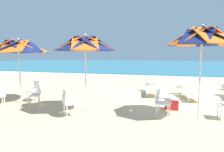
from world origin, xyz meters
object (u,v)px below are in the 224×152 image
object	(u,v)px
beach_umbrella_1	(85,45)
cooler_box	(171,104)
plastic_chair_0	(161,101)
beach_umbrella_2	(18,47)
plastic_chair_2	(69,101)
plastic_chair_5	(36,93)
beach_umbrella_0	(202,38)
plastic_chair_3	(35,89)
sun_lounger_1	(189,92)
sun_lounger_2	(152,88)

from	to	relation	value
beach_umbrella_1	cooler_box	distance (m)	3.75
plastic_chair_0	beach_umbrella_1	xyz separation A→B (m)	(-2.52, -0.25, 1.82)
beach_umbrella_2	plastic_chair_2	bearing A→B (deg)	-21.82
plastic_chair_0	plastic_chair_2	size ratio (longest dim) A/B	1.00
plastic_chair_2	plastic_chair_5	world-z (taller)	same
beach_umbrella_2	cooler_box	distance (m)	6.34
plastic_chair_5	cooler_box	world-z (taller)	plastic_chair_5
beach_umbrella_0	beach_umbrella_1	distance (m)	3.65
plastic_chair_0	beach_umbrella_1	bearing A→B (deg)	-174.40
cooler_box	beach_umbrella_1	bearing A→B (deg)	-157.88
plastic_chair_0	cooler_box	distance (m)	1.02
beach_umbrella_1	plastic_chair_3	distance (m)	3.44
beach_umbrella_0	sun_lounger_1	size ratio (longest dim) A/B	1.30
beach_umbrella_2	plastic_chair_5	size ratio (longest dim) A/B	3.04
plastic_chair_5	sun_lounger_1	distance (m)	6.59
beach_umbrella_0	sun_lounger_1	bearing A→B (deg)	89.81
beach_umbrella_2	sun_lounger_2	xyz separation A→B (m)	(5.05, 3.26, -1.99)
beach_umbrella_0	plastic_chair_0	world-z (taller)	beach_umbrella_0
beach_umbrella_0	beach_umbrella_1	xyz separation A→B (m)	(-3.64, -0.22, -0.16)
plastic_chair_0	beach_umbrella_2	xyz separation A→B (m)	(-5.62, 0.25, 1.78)
beach_umbrella_0	beach_umbrella_2	xyz separation A→B (m)	(-6.73, 0.28, -0.21)
plastic_chair_0	cooler_box	size ratio (longest dim) A/B	1.73
plastic_chair_3	beach_umbrella_0	bearing A→B (deg)	-6.58
plastic_chair_3	plastic_chair_5	bearing A→B (deg)	-51.50
beach_umbrella_2	plastic_chair_5	xyz separation A→B (m)	(0.91, -0.26, -1.78)
plastic_chair_2	cooler_box	world-z (taller)	plastic_chair_2
plastic_chair_2	plastic_chair_5	bearing A→B (deg)	155.45
plastic_chair_3	plastic_chair_5	size ratio (longest dim) A/B	1.00
beach_umbrella_0	beach_umbrella_2	bearing A→B (deg)	177.62
plastic_chair_0	plastic_chair_3	world-z (taller)	same
plastic_chair_3	plastic_chair_5	xyz separation A→B (m)	(0.57, -0.72, 0.00)
plastic_chair_5	sun_lounger_2	world-z (taller)	plastic_chair_5
beach_umbrella_2	sun_lounger_2	bearing A→B (deg)	32.82
plastic_chair_2	plastic_chair_0	bearing A→B (deg)	16.48
plastic_chair_0	sun_lounger_1	bearing A→B (deg)	69.75
plastic_chair_2	sun_lounger_2	world-z (taller)	plastic_chair_2
sun_lounger_2	plastic_chair_2	bearing A→B (deg)	-117.84
sun_lounger_1	sun_lounger_2	size ratio (longest dim) A/B	1.01
plastic_chair_5	sun_lounger_1	size ratio (longest dim) A/B	0.39
sun_lounger_1	cooler_box	distance (m)	2.27
beach_umbrella_0	cooler_box	xyz separation A→B (m)	(-0.77, 0.94, -2.28)
beach_umbrella_1	sun_lounger_1	size ratio (longest dim) A/B	1.21
plastic_chair_2	beach_umbrella_2	bearing A→B (deg)	158.18
plastic_chair_2	sun_lounger_2	size ratio (longest dim) A/B	0.39
sun_lounger_1	plastic_chair_3	bearing A→B (deg)	-159.96
cooler_box	sun_lounger_1	bearing A→B (deg)	69.81
plastic_chair_0	cooler_box	xyz separation A→B (m)	(0.34, 0.92, -0.30)
plastic_chair_0	beach_umbrella_2	size ratio (longest dim) A/B	0.33
beach_umbrella_0	plastic_chair_2	distance (m)	4.53
plastic_chair_0	plastic_chair_5	size ratio (longest dim) A/B	1.00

